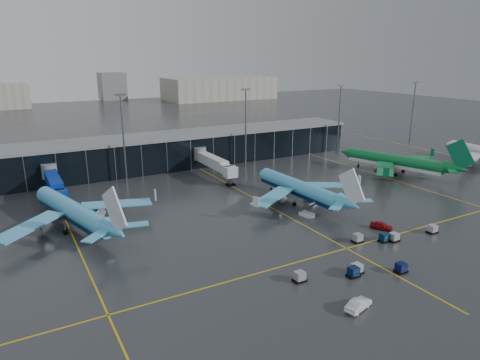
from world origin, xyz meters
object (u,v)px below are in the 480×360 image
airliner_arkefly (71,200)px  service_van_red (381,226)px  airliner_aer_lingus (395,154)px  baggage_carts (375,252)px  mobile_airstair (307,213)px  airliner_klm_near (299,179)px  service_van_white (358,304)px

airliner_arkefly → service_van_red: (56.99, -32.62, -5.53)m
airliner_aer_lingus → baggage_carts: size_ratio=1.07×
airliner_arkefly → baggage_carts: (46.23, -41.12, -5.56)m
airliner_arkefly → baggage_carts: airliner_arkefly is taller
airliner_aer_lingus → baggage_carts: airliner_aer_lingus is taller
mobile_airstair → service_van_red: (9.01, -13.94, 0.02)m
airliner_aer_lingus → mobile_airstair: 49.95m
airliner_klm_near → airliner_aer_lingus: 43.20m
airliner_klm_near → service_van_white: airliner_klm_near is taller
airliner_klm_near → baggage_carts: airliner_klm_near is taller
airliner_arkefly → airliner_aer_lingus: (94.77, -2.11, 0.02)m
service_van_white → airliner_klm_near: bearing=-41.5°
baggage_carts → service_van_white: bearing=-142.9°
mobile_airstair → service_van_white: mobile_airstair is taller
airliner_arkefly → service_van_red: size_ratio=8.88×
airliner_klm_near → service_van_white: bearing=-119.1°
airliner_arkefly → baggage_carts: bearing=-57.1°
airliner_arkefly → airliner_klm_near: airliner_arkefly is taller
airliner_aer_lingus → service_van_white: airliner_aer_lingus is taller
airliner_aer_lingus → service_van_white: size_ratio=8.32×
service_van_white → airliner_arkefly: bearing=15.2°
baggage_carts → airliner_klm_near: bearing=79.3°
mobile_airstair → service_van_red: bearing=-66.4°
airliner_arkefly → mobile_airstair: bearing=-36.7°
mobile_airstair → service_van_red: size_ratio=0.76×
baggage_carts → service_van_red: 13.72m
baggage_carts → airliner_arkefly: bearing=138.3°
service_van_white → baggage_carts: bearing=-68.3°
mobile_airstair → airliner_klm_near: bearing=56.0°
mobile_airstair → service_van_white: 37.83m
airliner_aer_lingus → service_van_white: (-63.65, -50.43, -5.52)m
service_van_red → baggage_carts: bearing=-169.6°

